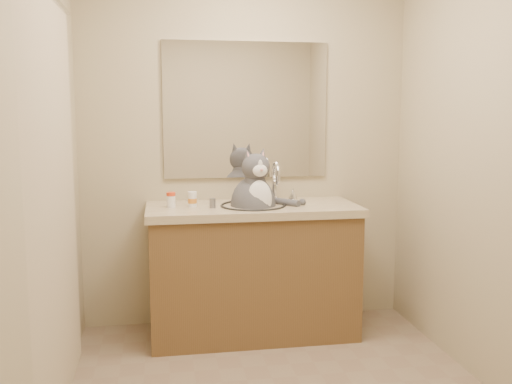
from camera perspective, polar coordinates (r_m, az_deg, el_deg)
room at (r=2.64m, az=3.04°, el=2.82°), size 2.22×2.52×2.42m
vanity at (r=3.71m, az=-0.34°, el=-7.54°), size 1.34×0.59×1.12m
mirror at (r=3.84m, az=-1.01°, el=8.18°), size 1.10×0.02×0.90m
shower_curtain at (r=2.74m, az=-19.48°, el=-1.02°), size 0.02×1.30×1.93m
cat at (r=3.60m, az=-0.18°, el=-0.96°), size 0.46×0.37×0.58m
pill_bottle_redcap at (r=3.57m, az=-8.50°, el=-0.78°), size 0.07×0.07×0.10m
pill_bottle_orange at (r=3.58m, az=-6.39°, el=-0.76°), size 0.06×0.06×0.10m
grey_canister at (r=3.53m, az=-4.37°, el=-1.11°), size 0.04×0.04×0.06m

